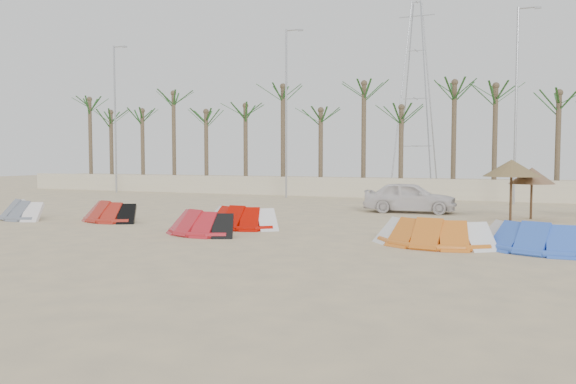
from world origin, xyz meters
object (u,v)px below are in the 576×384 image
at_px(kite_red_mid, 204,221).
at_px(kite_red_right, 243,217).
at_px(kite_grey, 27,209).
at_px(kite_orange, 434,231).
at_px(parasol_left, 532,176).
at_px(kite_red_left, 113,211).
at_px(kite_blue, 539,236).
at_px(car, 410,197).
at_px(parasol_mid, 511,168).

distance_m(kite_red_mid, kite_red_right, 2.01).
relative_size(kite_grey, kite_orange, 0.95).
xyz_separation_m(kite_red_mid, parasol_left, (10.59, 9.36, 1.45)).
xyz_separation_m(kite_grey, parasol_left, (20.22, 8.14, 1.45)).
height_order(kite_red_left, kite_blue, same).
relative_size(kite_grey, kite_blue, 0.91).
height_order(kite_blue, car, car).
height_order(kite_red_right, kite_blue, same).
xyz_separation_m(kite_red_right, kite_orange, (7.25, -1.47, 0.00)).
height_order(kite_red_right, kite_orange, same).
distance_m(kite_red_left, kite_red_mid, 5.89).
bearing_deg(car, kite_red_right, 146.00).
distance_m(kite_red_mid, parasol_left, 14.21).
bearing_deg(kite_red_left, kite_grey, -169.86).
xyz_separation_m(kite_grey, kite_red_mid, (9.63, -1.22, 0.00)).
relative_size(kite_red_mid, car, 0.79).
bearing_deg(kite_red_mid, parasol_left, 41.45).
distance_m(kite_grey, kite_red_mid, 9.71).
bearing_deg(kite_red_right, car, 60.57).
height_order(kite_grey, kite_red_right, same).
height_order(kite_red_left, kite_red_mid, same).
relative_size(kite_red_right, kite_orange, 0.86).
xyz_separation_m(kite_red_left, kite_blue, (16.26, -1.36, 0.00)).
relative_size(kite_red_right, kite_blue, 0.82).
height_order(parasol_left, car, parasol_left).
bearing_deg(parasol_mid, kite_red_right, -146.78).
height_order(parasol_mid, car, parasol_mid).
bearing_deg(kite_red_right, parasol_mid, 33.22).
bearing_deg(car, kite_orange, -170.02).
relative_size(kite_red_mid, parasol_mid, 1.34).
bearing_deg(kite_red_left, kite_red_mid, -19.27).
height_order(kite_red_mid, parasol_left, parasol_left).
bearing_deg(kite_red_left, kite_orange, -6.30).
bearing_deg(parasol_mid, kite_grey, -160.75).
height_order(kite_red_right, car, car).
xyz_separation_m(kite_red_mid, kite_orange, (7.79, 0.47, 0.00)).
relative_size(kite_grey, kite_red_right, 1.11).
relative_size(kite_red_left, parasol_mid, 1.31).
bearing_deg(kite_blue, kite_grey, 178.22).
bearing_deg(parasol_left, kite_red_mid, -138.55).
xyz_separation_m(kite_blue, parasol_mid, (-0.90, 7.42, 1.79)).
bearing_deg(kite_red_right, parasol_left, 36.42).
relative_size(kite_red_mid, kite_orange, 0.94).
distance_m(kite_grey, parasol_mid, 20.66).
bearing_deg(kite_red_left, parasol_mid, 21.53).
bearing_deg(parasol_left, kite_blue, -89.34).
relative_size(kite_orange, kite_blue, 0.95).
bearing_deg(parasol_mid, parasol_left, 59.59).
distance_m(kite_red_right, car, 9.59).
bearing_deg(car, kite_blue, -155.23).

